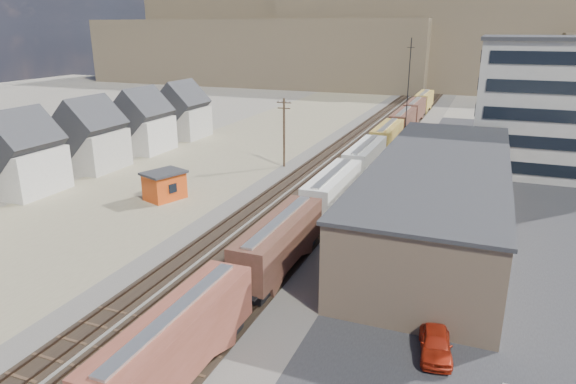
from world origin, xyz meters
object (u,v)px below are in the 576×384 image
(maintenance_shed, at_px, (164,185))
(parked_car_blue, at_px, (499,165))
(freight_train, at_px, (377,146))
(utility_pole_north, at_px, (284,131))
(parked_car_red, at_px, (436,343))

(maintenance_shed, xyz_separation_m, parked_car_blue, (37.02, 28.38, -1.02))
(freight_train, height_order, maintenance_shed, freight_train)
(maintenance_shed, bearing_deg, freight_train, 51.79)
(utility_pole_north, xyz_separation_m, parked_car_red, (25.73, -38.60, -4.49))
(freight_train, relative_size, maintenance_shed, 21.33)
(freight_train, height_order, parked_car_blue, freight_train)
(utility_pole_north, relative_size, parked_car_red, 2.10)
(freight_train, distance_m, maintenance_shed, 32.30)
(freight_train, distance_m, parked_car_red, 46.98)
(parked_car_red, bearing_deg, freight_train, 97.53)
(parked_car_red, distance_m, parked_car_blue, 48.13)
(parked_car_red, bearing_deg, maintenance_shed, 140.48)
(maintenance_shed, distance_m, parked_car_red, 38.74)
(utility_pole_north, bearing_deg, freight_train, 27.41)
(freight_train, bearing_deg, utility_pole_north, -152.59)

